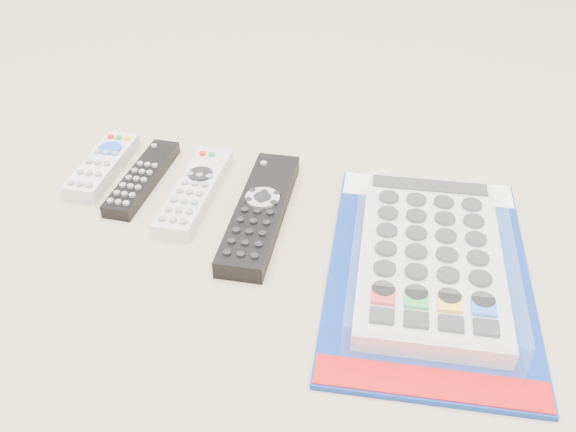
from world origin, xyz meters
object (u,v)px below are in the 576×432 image
(remote_small_grey, at_px, (103,165))
(remote_slim_black, at_px, (142,178))
(jumbo_remote_packaged, at_px, (430,255))
(remote_large_black, at_px, (260,212))
(remote_silver_dvd, at_px, (195,190))

(remote_small_grey, relative_size, remote_slim_black, 0.90)
(remote_slim_black, bearing_deg, jumbo_remote_packaged, -12.27)
(remote_slim_black, distance_m, remote_large_black, 0.18)
(remote_small_grey, height_order, remote_slim_black, remote_small_grey)
(jumbo_remote_packaged, bearing_deg, remote_small_grey, 163.21)
(remote_small_grey, xyz_separation_m, remote_slim_black, (0.06, -0.01, -0.00))
(remote_small_grey, height_order, remote_large_black, remote_large_black)
(remote_small_grey, distance_m, remote_slim_black, 0.06)
(remote_small_grey, bearing_deg, remote_large_black, -14.28)
(remote_large_black, bearing_deg, jumbo_remote_packaged, -14.87)
(remote_large_black, distance_m, jumbo_remote_packaged, 0.21)
(remote_slim_black, height_order, remote_large_black, remote_large_black)
(remote_large_black, height_order, jumbo_remote_packaged, jumbo_remote_packaged)
(remote_silver_dvd, height_order, remote_large_black, remote_large_black)
(remote_slim_black, xyz_separation_m, remote_large_black, (0.17, -0.03, 0.00))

